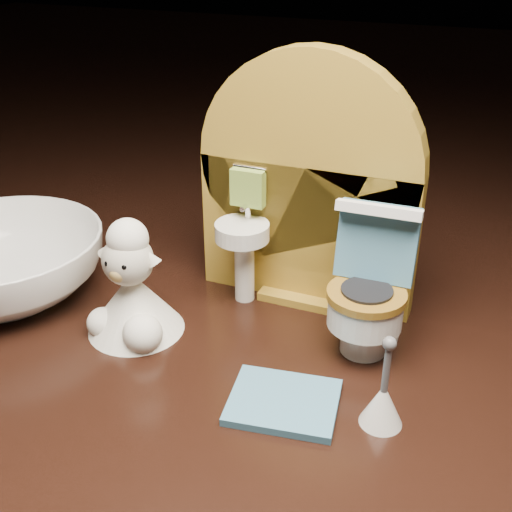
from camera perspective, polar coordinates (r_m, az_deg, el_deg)
The scene contains 6 objects.
backdrop_panel at distance 0.37m, azimuth 4.52°, elevation 5.24°, with size 0.13×0.05×0.15m.
toy_toilet at distance 0.35m, azimuth 10.10°, elevation -3.50°, with size 0.04×0.05×0.08m.
bath_mat at distance 0.32m, azimuth 2.46°, elevation -12.84°, with size 0.05×0.04×0.00m, color teal.
toilet_brush at distance 0.31m, azimuth 11.19°, elevation -12.55°, with size 0.02×0.02×0.05m.
plush_lamb at distance 0.36m, azimuth -10.97°, elevation -3.33°, with size 0.05×0.05×0.07m.
ceramic_bowl at distance 0.42m, azimuth -21.76°, elevation -0.74°, with size 0.13×0.13×0.04m, color white.
Camera 1 is at (0.10, -0.26, 0.21)m, focal length 45.00 mm.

